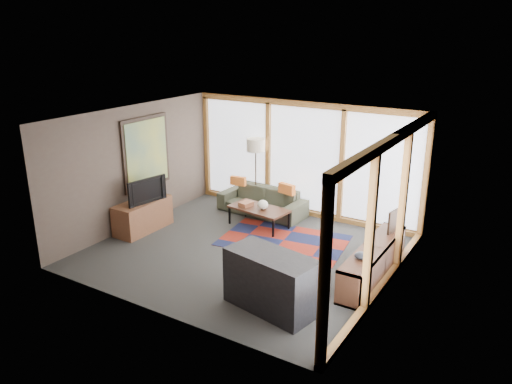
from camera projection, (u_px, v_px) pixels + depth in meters
The scene contains 17 objects.
ground at pixel (245, 252), 9.60m from camera, with size 5.50×5.50×0.00m, color #2C2C29.
room_envelope at pixel (283, 172), 9.33m from camera, with size 5.52×5.02×2.62m.
rug at pixel (284, 240), 10.10m from camera, with size 2.47×1.59×0.01m, color maroon.
sofa at pixel (262, 201), 11.48m from camera, with size 2.05×0.80×0.60m, color #333727.
pillow_left at pixel (238, 181), 11.62m from camera, with size 0.37×0.11×0.21m, color orange.
pillow_right at pixel (287, 189), 11.02m from camera, with size 0.41×0.12×0.23m, color orange.
floor_lamp at pixel (256, 174), 11.69m from camera, with size 0.42×0.42×1.68m, color #31231A, non-canonical shape.
coffee_table at pixel (259, 217), 10.76m from camera, with size 1.28×0.64×0.43m, color black, non-canonical shape.
book_stack at pixel (246, 204), 10.79m from camera, with size 0.22×0.27×0.09m, color brown.
vase at pixel (263, 205), 10.59m from camera, with size 0.23×0.23×0.20m, color beige.
bookshelf at pixel (373, 262), 8.53m from camera, with size 0.43×2.34×0.59m, color black, non-canonical shape.
bowl_a at pixel (361, 256), 7.98m from camera, with size 0.21×0.21×0.11m, color black.
bowl_b at pixel (369, 249), 8.26m from camera, with size 0.16×0.16×0.08m, color black.
shelf_picture at pixel (393, 222), 8.94m from camera, with size 0.04×0.32×0.42m, color black.
tv_console at pixel (143, 216), 10.53m from camera, with size 0.54×1.29×0.65m, color brown.
television at pixel (145, 190), 10.31m from camera, with size 0.92×0.12×0.53m, color black.
bar_counter at pixel (271, 282), 7.55m from camera, with size 1.42×0.66×0.90m, color black.
Camera 1 is at (4.75, -7.35, 4.13)m, focal length 35.00 mm.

